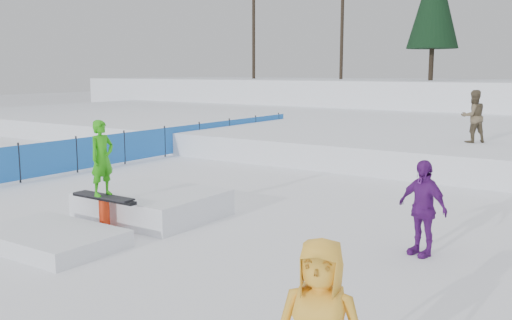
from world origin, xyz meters
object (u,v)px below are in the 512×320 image
Objects in this scene: walker_olive at (473,116)px; safety_fence at (165,141)px; jib_rail_feature at (127,209)px; spectator_purple at (422,208)px.

safety_fence is at bearing -23.46° from walker_olive.
safety_fence is 10.27m from walker_olive.
spectator_purple is at bearing 14.27° from jib_rail_feature.
jib_rail_feature reaches higher than spectator_purple.
walker_olive is at bearing 119.72° from spectator_purple.
walker_olive reaches higher than spectator_purple.
jib_rail_feature is (-5.43, -1.38, -0.49)m from spectator_purple.
spectator_purple is at bearing 54.37° from walker_olive.
safety_fence is 10.05× the size of spectator_purple.
walker_olive is at bearing 69.72° from jib_rail_feature.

